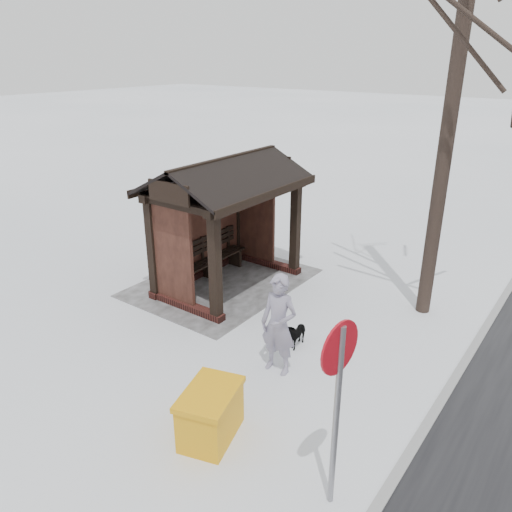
% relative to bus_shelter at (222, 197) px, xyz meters
% --- Properties ---
extents(ground, '(120.00, 120.00, 0.00)m').
position_rel_bus_shelter_xyz_m(ground, '(0.00, 0.16, -2.17)').
color(ground, white).
rests_on(ground, ground).
extents(kerb, '(120.00, 0.15, 0.06)m').
position_rel_bus_shelter_xyz_m(kerb, '(0.00, 5.66, -2.16)').
color(kerb, gray).
rests_on(kerb, ground).
extents(trampled_patch, '(4.20, 3.20, 0.02)m').
position_rel_bus_shelter_xyz_m(trampled_patch, '(0.00, -0.04, -2.16)').
color(trampled_patch, '#95949A').
rests_on(trampled_patch, ground).
extents(bus_shelter, '(3.60, 2.40, 3.09)m').
position_rel_bus_shelter_xyz_m(bus_shelter, '(0.00, 0.00, 0.00)').
color(bus_shelter, '#381814').
rests_on(bus_shelter, ground).
extents(pedestrian, '(0.47, 0.69, 1.82)m').
position_rel_bus_shelter_xyz_m(pedestrian, '(2.18, 3.06, -1.25)').
color(pedestrian, gray).
rests_on(pedestrian, ground).
extents(dog, '(0.64, 0.35, 0.51)m').
position_rel_bus_shelter_xyz_m(dog, '(1.31, 2.86, -1.91)').
color(dog, black).
rests_on(dog, ground).
extents(grit_bin, '(1.18, 0.97, 0.79)m').
position_rel_bus_shelter_xyz_m(grit_bin, '(4.12, 3.19, -1.77)').
color(grit_bin, orange).
rests_on(grit_bin, ground).
extents(road_sign, '(0.65, 0.13, 2.54)m').
position_rel_bus_shelter_xyz_m(road_sign, '(4.09, 5.12, -0.35)').
color(road_sign, gray).
rests_on(road_sign, ground).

